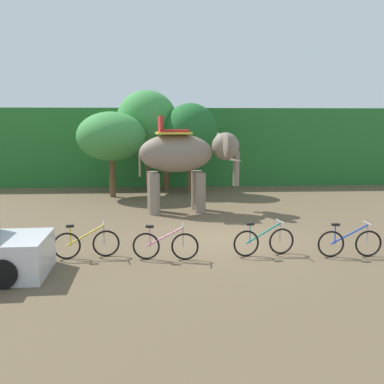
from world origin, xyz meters
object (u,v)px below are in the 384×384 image
object	(u,v)px
tree_far_right	(190,132)
bike_pink	(165,245)
tree_left	(111,137)
elephant	(184,157)
tree_right	(166,134)
bike_blue	(350,243)
bike_yellow	(86,244)
bike_teal	(264,241)
tree_center_left	(147,120)

from	to	relation	value
tree_far_right	bike_pink	xyz separation A→B (m)	(-1.27, -11.31, -2.69)
tree_left	elephant	xyz separation A→B (m)	(3.31, -3.91, -0.69)
tree_right	bike_pink	xyz separation A→B (m)	(-0.03, -12.54, -2.56)
elephant	bike_blue	distance (m)	7.84
elephant	bike_yellow	size ratio (longest dim) A/B	2.50
elephant	bike_teal	bearing A→B (deg)	-73.30
tree_far_right	bike_teal	world-z (taller)	tree_far_right
tree_left	bike_teal	distance (m)	11.60
tree_right	elephant	world-z (taller)	tree_right
bike_yellow	bike_teal	distance (m)	4.67
tree_far_right	bike_pink	size ratio (longest dim) A/B	2.65
elephant	bike_blue	size ratio (longest dim) A/B	2.46
elephant	bike_teal	world-z (taller)	elephant
elephant	bike_pink	xyz separation A→B (m)	(-0.76, -6.42, -1.82)
tree_center_left	bike_teal	world-z (taller)	tree_center_left
bike_pink	tree_left	bearing A→B (deg)	103.84
tree_left	bike_pink	distance (m)	10.93
tree_left	tree_far_right	world-z (taller)	tree_far_right
bike_yellow	bike_blue	xyz separation A→B (m)	(6.89, -0.31, 0.00)
bike_pink	bike_blue	world-z (taller)	same
tree_left	tree_far_right	xyz separation A→B (m)	(3.81, 0.98, 0.18)
bike_pink	elephant	bearing A→B (deg)	83.21
tree_right	bike_teal	world-z (taller)	tree_right
bike_pink	bike_yellow	bearing A→B (deg)	172.26
tree_center_left	bike_pink	size ratio (longest dim) A/B	3.05
bike_pink	bike_teal	size ratio (longest dim) A/B	1.01
bike_yellow	elephant	bearing A→B (deg)	65.33
elephant	tree_right	bearing A→B (deg)	96.87
tree_center_left	tree_right	bearing A→B (deg)	22.17
bike_yellow	tree_right	bearing A→B (deg)	80.36
tree_left	tree_center_left	size ratio (longest dim) A/B	0.78
bike_blue	tree_right	bearing A→B (deg)	110.94
tree_center_left	tree_far_right	bearing A→B (deg)	-21.08
tree_left	tree_center_left	distance (m)	2.57
tree_right	bike_yellow	distance (m)	12.69
tree_right	bike_teal	xyz separation A→B (m)	(2.59, -12.30, -2.56)
tree_right	bike_yellow	bearing A→B (deg)	-99.64
tree_center_left	bike_yellow	bearing A→B (deg)	-95.45
tree_left	elephant	bearing A→B (deg)	-49.74
elephant	tree_center_left	bearing A→B (deg)	106.40
tree_left	bike_yellow	bearing A→B (deg)	-87.22
tree_left	bike_teal	size ratio (longest dim) A/B	2.40
tree_left	elephant	world-z (taller)	tree_left
elephant	bike_teal	distance (m)	6.70
bike_yellow	bike_teal	bearing A→B (deg)	-0.47
tree_center_left	bike_blue	distance (m)	13.88
tree_left	bike_blue	bearing A→B (deg)	-54.53
tree_center_left	bike_teal	xyz separation A→B (m)	(3.54, -11.91, -3.31)
tree_center_left	tree_right	world-z (taller)	tree_center_left
tree_far_right	bike_blue	bearing A→B (deg)	-72.54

